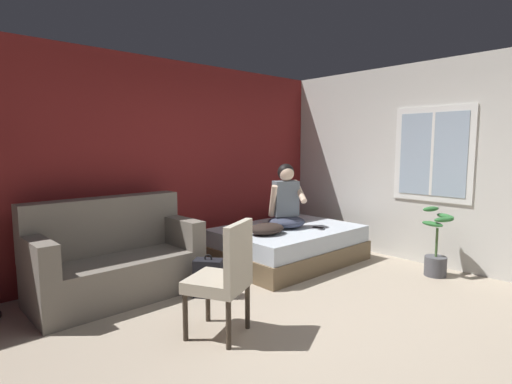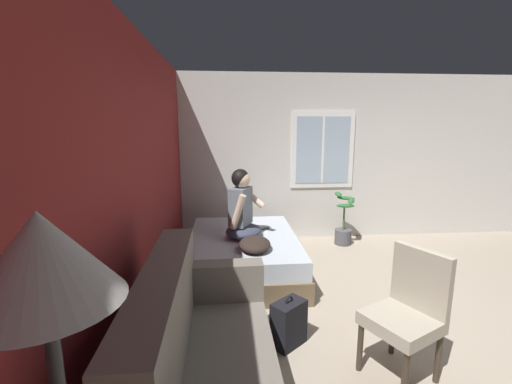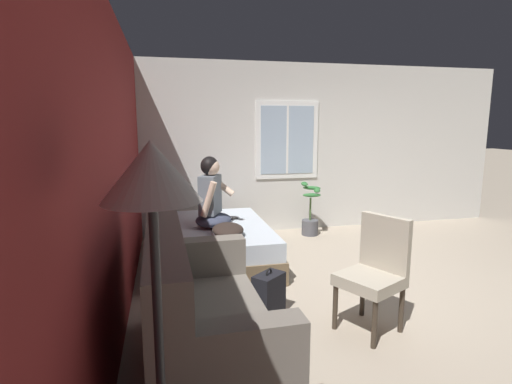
# 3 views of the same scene
# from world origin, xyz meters

# --- Properties ---
(ground_plane) EXTENTS (40.00, 40.00, 0.00)m
(ground_plane) POSITION_xyz_m (0.00, 0.00, 0.00)
(ground_plane) COLOR tan
(wall_back_accent) EXTENTS (10.43, 0.16, 2.70)m
(wall_back_accent) POSITION_xyz_m (0.00, 2.79, 1.35)
(wall_back_accent) COLOR maroon
(wall_back_accent) RESTS_ON ground
(wall_side_with_window) EXTENTS (0.19, 6.83, 2.70)m
(wall_side_with_window) POSITION_xyz_m (2.79, 0.01, 1.35)
(wall_side_with_window) COLOR silver
(wall_side_with_window) RESTS_ON ground
(bed) EXTENTS (1.94, 1.40, 0.48)m
(bed) POSITION_xyz_m (1.41, 1.77, 0.24)
(bed) COLOR brown
(bed) RESTS_ON ground
(couch) EXTENTS (1.71, 0.85, 1.04)m
(couch) POSITION_xyz_m (-0.88, 2.14, 0.39)
(couch) COLOR slate
(couch) RESTS_ON ground
(side_chair) EXTENTS (0.62, 0.62, 0.98)m
(side_chair) POSITION_xyz_m (-0.57, 0.63, 0.53)
(side_chair) COLOR #382D23
(side_chair) RESTS_ON ground
(person_seated) EXTENTS (0.66, 0.62, 0.88)m
(person_seated) POSITION_xyz_m (1.38, 1.78, 0.84)
(person_seated) COLOR #383D51
(person_seated) RESTS_ON bed
(backpack) EXTENTS (0.35, 0.35, 0.46)m
(backpack) POSITION_xyz_m (-0.15, 1.46, 0.19)
(backpack) COLOR black
(backpack) RESTS_ON ground
(throw_pillow) EXTENTS (0.51, 0.40, 0.14)m
(throw_pillow) POSITION_xyz_m (0.90, 1.66, 0.55)
(throw_pillow) COLOR #2D231E
(throw_pillow) RESTS_ON bed
(cell_phone) EXTENTS (0.12, 0.16, 0.01)m
(cell_phone) POSITION_xyz_m (1.69, 1.47, 0.48)
(cell_phone) COLOR black
(cell_phone) RESTS_ON bed
(floor_lamp) EXTENTS (0.36, 0.36, 1.70)m
(floor_lamp) POSITION_xyz_m (-2.03, 2.38, 1.43)
(floor_lamp) COLOR black
(floor_lamp) RESTS_ON ground
(potted_plant) EXTENTS (0.39, 0.37, 0.85)m
(potted_plant) POSITION_xyz_m (2.31, 0.12, 0.30)
(potted_plant) COLOR #4C4C51
(potted_plant) RESTS_ON ground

